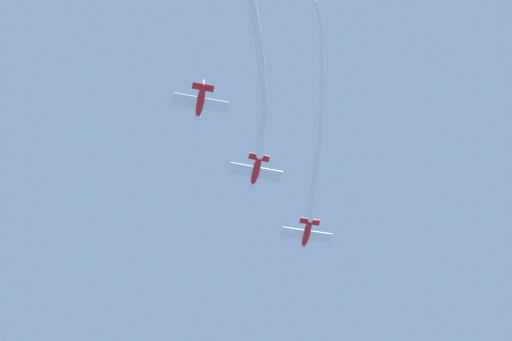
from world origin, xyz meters
TOP-DOWN VIEW (x-y plane):
  - airplane_lead at (2.13, -4.92)m, footprint 5.42×5.03m
  - smoke_trail_lead at (-6.40, 7.46)m, footprint 14.04×22.64m
  - airplane_left_wing at (2.70, 5.66)m, footprint 5.32×5.14m
  - smoke_trail_left_wing at (-4.42, 17.26)m, footprint 10.76×21.52m
  - airplane_right_wing at (3.27, 16.22)m, footprint 5.36×5.10m

SIDE VIEW (x-z plane):
  - airplane_lead at x=2.13m, z-range 88.92..90.44m
  - airplane_left_wing at x=2.70m, z-range 89.17..90.69m
  - airplane_right_wing at x=3.27m, z-range 89.42..90.94m
  - smoke_trail_lead at x=-6.40m, z-range 89.33..92.82m
  - smoke_trail_left_wing at x=-4.42m, z-range 89.52..93.76m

